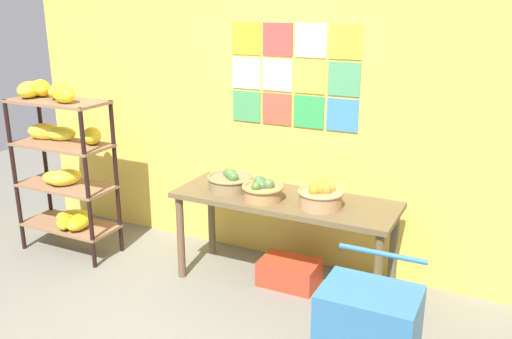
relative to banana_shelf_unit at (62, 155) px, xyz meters
The scene contains 8 objects.
back_wall_with_art 1.79m from the banana_shelf_unit, 24.84° to the left, with size 4.63×0.07×2.66m.
banana_shelf_unit is the anchor object (origin of this frame).
display_table 1.99m from the banana_shelf_unit, ahead, with size 1.68×0.60×0.72m.
fruit_basket_back_right 1.52m from the banana_shelf_unit, ahead, with size 0.35×0.35×0.17m.
fruit_basket_right 2.27m from the banana_shelf_unit, ahead, with size 0.32×0.32×0.19m.
fruit_basket_back_left 1.83m from the banana_shelf_unit, ahead, with size 0.31×0.31×0.16m.
produce_crate_under_table 2.16m from the banana_shelf_unit, ahead, with size 0.45×0.30×0.20m, color red.
shopping_cart 2.97m from the banana_shelf_unit, 13.30° to the right, with size 0.53×0.44×0.78m.
Camera 1 is at (1.88, -2.10, 2.14)m, focal length 38.42 mm.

